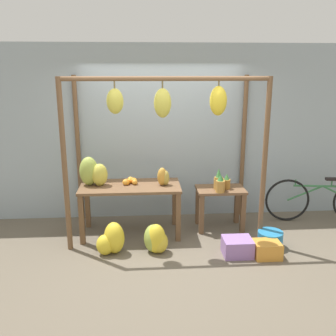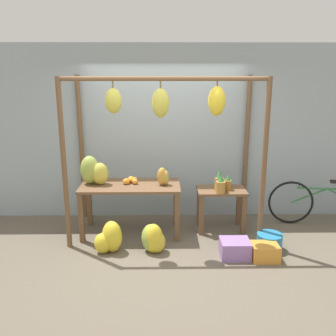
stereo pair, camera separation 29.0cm
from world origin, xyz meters
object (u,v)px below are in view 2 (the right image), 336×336
object	(u,v)px
fruit_crate_white	(235,249)
banana_pile_on_table	(94,171)
blue_bucket	(269,242)
fruit_crate_purple	(265,252)
banana_pile_ground_left	(109,238)
banana_pile_ground_right	(153,239)
pineapple_cluster	(221,183)
parked_bicycle	(326,203)
orange_pile	(130,181)
papaya_pile	(163,177)

from	to	relation	value
fruit_crate_white	banana_pile_on_table	bearing A→B (deg)	157.41
blue_bucket	banana_pile_on_table	bearing A→B (deg)	166.02
fruit_crate_white	fruit_crate_purple	xyz separation A→B (m)	(0.38, -0.08, -0.01)
banana_pile_ground_left	banana_pile_ground_right	size ratio (longest dim) A/B	1.07
fruit_crate_purple	pineapple_cluster	bearing A→B (deg)	117.04
fruit_crate_white	blue_bucket	bearing A→B (deg)	21.30
blue_bucket	fruit_crate_purple	distance (m)	0.31
fruit_crate_white	fruit_crate_purple	world-z (taller)	fruit_crate_white
parked_bicycle	banana_pile_on_table	bearing A→B (deg)	-176.63
orange_pile	blue_bucket	xyz separation A→B (m)	(1.94, -0.65, -0.69)
banana_pile_ground_right	orange_pile	bearing A→B (deg)	116.68
pineapple_cluster	papaya_pile	bearing A→B (deg)	-175.25
banana_pile_on_table	parked_bicycle	xyz separation A→B (m)	(3.58, 0.21, -0.59)
pineapple_cluster	fruit_crate_white	world-z (taller)	pineapple_cluster
banana_pile_on_table	banana_pile_ground_right	world-z (taller)	banana_pile_on_table
blue_bucket	fruit_crate_purple	bearing A→B (deg)	-115.96
orange_pile	banana_pile_ground_right	size ratio (longest dim) A/B	0.54
orange_pile	papaya_pile	xyz separation A→B (m)	(0.49, -0.10, 0.08)
banana_pile_on_table	banana_pile_ground_left	distance (m)	1.04
banana_pile_on_table	parked_bicycle	size ratio (longest dim) A/B	0.25
banana_pile_on_table	banana_pile_ground_left	bearing A→B (deg)	-66.03
pineapple_cluster	banana_pile_ground_left	distance (m)	1.81
banana_pile_ground_left	banana_pile_ground_right	world-z (taller)	banana_pile_ground_left
fruit_crate_white	parked_bicycle	xyz separation A→B (m)	(1.62, 1.03, 0.25)
banana_pile_ground_left	fruit_crate_white	size ratio (longest dim) A/B	1.15
banana_pile_ground_right	fruit_crate_purple	distance (m)	1.48
fruit_crate_white	banana_pile_ground_left	bearing A→B (deg)	174.43
banana_pile_on_table	orange_pile	size ratio (longest dim) A/B	2.00
banana_pile_ground_left	banana_pile_ground_right	xyz separation A→B (m)	(0.59, -0.01, -0.01)
pineapple_cluster	blue_bucket	bearing A→B (deg)	-46.28
fruit_crate_white	parked_bicycle	distance (m)	1.94
parked_bicycle	banana_pile_ground_right	bearing A→B (deg)	-162.05
banana_pile_on_table	fruit_crate_white	world-z (taller)	banana_pile_on_table
banana_pile_on_table	blue_bucket	xyz separation A→B (m)	(2.48, -0.62, -0.84)
banana_pile_on_table	banana_pile_ground_right	xyz separation A→B (m)	(0.88, -0.66, -0.77)
papaya_pile	banana_pile_ground_left	bearing A→B (deg)	-141.27
blue_bucket	parked_bicycle	distance (m)	1.41
orange_pile	pineapple_cluster	world-z (taller)	pineapple_cluster
orange_pile	blue_bucket	world-z (taller)	orange_pile
papaya_pile	fruit_crate_purple	world-z (taller)	papaya_pile
banana_pile_on_table	fruit_crate_purple	size ratio (longest dim) A/B	1.29
parked_bicycle	fruit_crate_purple	xyz separation A→B (m)	(-1.24, -1.11, -0.26)
blue_bucket	parked_bicycle	bearing A→B (deg)	36.79
banana_pile_ground_left	blue_bucket	world-z (taller)	banana_pile_ground_left
pineapple_cluster	fruit_crate_purple	world-z (taller)	pineapple_cluster
banana_pile_ground_right	papaya_pile	bearing A→B (deg)	76.81
orange_pile	fruit_crate_purple	world-z (taller)	orange_pile
blue_bucket	parked_bicycle	world-z (taller)	parked_bicycle
orange_pile	papaya_pile	world-z (taller)	papaya_pile
fruit_crate_white	parked_bicycle	bearing A→B (deg)	32.40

